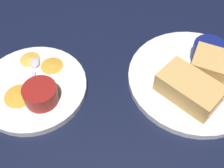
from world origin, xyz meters
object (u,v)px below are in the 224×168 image
Objects in this scene: plate_sandwich_main at (193,79)px; spoon_by_gravy_ramekin at (34,67)px; ramekin_dark_sauce at (209,52)px; ramekin_light_gravy at (40,94)px; sandwich_half_far at (222,68)px; spoon_by_dark_ramekin at (199,74)px; sandwich_half_near at (189,89)px; plate_chips_companion at (33,87)px.

plate_sandwich_main is 36.57cm from spoon_by_gravy_ramekin.
ramekin_dark_sauce reaches higher than spoon_by_gravy_ramekin.
ramekin_light_gravy reaches higher than plate_sandwich_main.
sandwich_half_far is 5.03cm from spoon_by_dark_ramekin.
plate_sandwich_main is at bearing -100.47° from sandwich_half_near.
ramekin_light_gravy is (36.07, 16.39, -0.33)cm from sandwich_half_far.
sandwich_half_far reaches higher than ramekin_light_gravy.
ramekin_light_gravy reaches higher than spoon_by_dark_ramekin.
spoon_by_dark_ramekin is (-0.90, -0.64, 1.16)cm from plate_sandwich_main.
plate_chips_companion is at bearing 10.16° from sandwich_half_near.
plate_sandwich_main is 3.03× the size of spoon_by_gravy_ramekin.
sandwich_half_far reaches higher than spoon_by_dark_ramekin.
plate_chips_companion is at bearing -39.81° from ramekin_light_gravy.
sandwich_half_near reaches higher than plate_chips_companion.
sandwich_half_near is at bearing 49.53° from sandwich_half_far.
ramekin_light_gravy reaches higher than spoon_by_gravy_ramekin.
ramekin_dark_sauce is at bearing -147.74° from ramekin_light_gravy.
ramekin_light_gravy is at bearing 25.58° from spoon_by_dark_ramekin.
sandwich_half_far is at bearing -164.29° from spoon_by_dark_ramekin.
spoon_by_gravy_ramekin is (34.89, 1.22, -2.04)cm from sandwich_half_near.
ramekin_dark_sauce is (-3.26, -11.88, -0.05)cm from sandwich_half_near.
sandwich_half_far is 1.44× the size of spoon_by_gravy_ramekin.
sandwich_half_near is at bearing 72.75° from spoon_by_dark_ramekin.
ramekin_light_gravy is at bearing 25.25° from plate_sandwich_main.
sandwich_half_far is at bearing -168.12° from spoon_by_gravy_ramekin.
spoon_by_gravy_ramekin is at bearing 11.41° from spoon_by_dark_ramekin.
sandwich_half_near is 1.53× the size of spoon_by_gravy_ramekin.
spoon_by_dark_ramekin is (4.43, 1.25, -2.04)cm from sandwich_half_far.
plate_chips_companion is (34.31, 11.53, 0.00)cm from plate_sandwich_main.
ramekin_dark_sauce is 6.15cm from spoon_by_dark_ramekin.
sandwich_half_far is 1.97× the size of ramekin_light_gravy.
plate_sandwich_main is at bearing -169.30° from spoon_by_gravy_ramekin.
ramekin_light_gravy is at bearing 24.43° from sandwich_half_far.
sandwich_half_far is 42.20cm from spoon_by_gravy_ramekin.
sandwich_half_near is 9.80cm from sandwich_half_far.
spoon_by_gravy_ramekin is (41.25, 8.67, -2.04)cm from sandwich_half_far.
spoon_by_gravy_ramekin is (38.15, 13.10, -1.98)cm from ramekin_dark_sauce.
sandwich_half_near is 6.81cm from spoon_by_dark_ramekin.
plate_sandwich_main is 1.98× the size of sandwich_half_near.
sandwich_half_near is 1.06× the size of sandwich_half_far.
sandwich_half_far reaches higher than ramekin_dark_sauce.
sandwich_half_near is 0.63× the size of plate_chips_companion.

